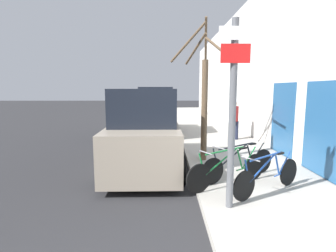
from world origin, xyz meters
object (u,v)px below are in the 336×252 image
Objects in this scene: parked_car_1 at (157,114)px; pedestrian_near at (234,117)px; signpost at (233,110)px; street_tree at (203,96)px; parked_car_0 at (145,134)px; bicycle_2 at (239,163)px; bicycle_0 at (268,176)px; bicycle_1 at (229,170)px.

parked_car_1 reaches higher than pedestrian_near.
street_tree is at bearing 90.64° from signpost.
parked_car_0 is at bearing -89.69° from parked_car_1.
bicycle_2 is 2.48m from street_tree.
parked_car_0 reaches higher than bicycle_2.
street_tree reaches higher than parked_car_1.
parked_car_1 is at bearing -15.25° from bicycle_0.
signpost is 2.23m from bicycle_2.
bicycle_2 is at bearing -66.61° from bicycle_1.
bicycle_2 is (-0.35, 0.91, 0.01)m from bicycle_0.
pedestrian_near is 3.76m from street_tree.
street_tree reaches higher than parked_car_0.
pedestrian_near is at bearing 74.95° from signpost.
parked_car_0 is 2.62× the size of pedestrian_near.
bicycle_2 is at bearing -69.78° from parked_car_1.
bicycle_0 is at bearing -69.29° from street_tree.
bicycle_0 is 5.91m from pedestrian_near.
signpost reaches higher than bicycle_0.
street_tree is at bearing -22.72° from bicycle_1.
pedestrian_near is at bearing -45.09° from bicycle_1.
bicycle_0 is at bearing 34.88° from signpost.
bicycle_0 is at bearing -147.44° from bicycle_1.
pedestrian_near reaches higher than bicycle_1.
street_tree is at bearing -127.03° from pedestrian_near.
street_tree reaches higher than bicycle_1.
parked_car_0 reaches higher than bicycle_0.
bicycle_0 is 1.08× the size of pedestrian_near.
bicycle_0 is at bearing -69.38° from parked_car_1.
bicycle_2 is at bearing -110.33° from pedestrian_near.
parked_car_1 reaches higher than bicycle_1.
signpost is 1.67× the size of bicycle_2.
parked_car_1 reaches higher than parked_car_0.
bicycle_2 is 0.47× the size of street_tree.
parked_car_1 is at bearing 87.19° from parked_car_0.
bicycle_2 is 7.18m from parked_car_1.
signpost is at bearing 91.26° from bicycle_0.
signpost is at bearing 128.67° from bicycle_2.
signpost is at bearing -58.78° from parked_car_0.
parked_car_1 is (-1.82, 7.32, 0.57)m from bicycle_1.
bicycle_2 is at bearing -12.31° from bicycle_0.
signpost is 6.79m from pedestrian_near.
pedestrian_near is (1.13, 4.92, 0.59)m from bicycle_2.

